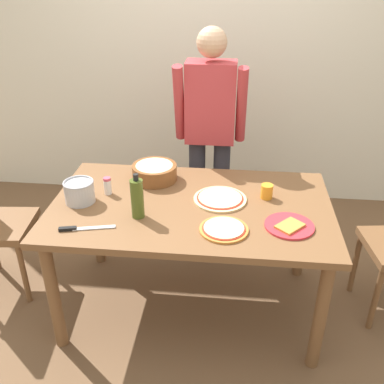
% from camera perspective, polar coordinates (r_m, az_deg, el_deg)
% --- Properties ---
extents(ground, '(8.00, 8.00, 0.00)m').
position_cam_1_polar(ground, '(2.97, -0.10, -14.32)').
color(ground, brown).
extents(wall_back, '(5.60, 0.10, 2.60)m').
position_cam_1_polar(wall_back, '(3.84, 2.53, 17.68)').
color(wall_back, silver).
rests_on(wall_back, ground).
extents(dining_table, '(1.60, 0.96, 0.76)m').
position_cam_1_polar(dining_table, '(2.56, -0.12, -3.30)').
color(dining_table, brown).
rests_on(dining_table, ground).
extents(person_cook, '(0.49, 0.25, 1.62)m').
position_cam_1_polar(person_cook, '(3.12, 2.35, 8.23)').
color(person_cook, '#2D2D38').
rests_on(person_cook, ground).
extents(pizza_raw_on_board, '(0.31, 0.31, 0.02)m').
position_cam_1_polar(pizza_raw_on_board, '(2.56, 3.65, -0.86)').
color(pizza_raw_on_board, beige).
rests_on(pizza_raw_on_board, dining_table).
extents(pizza_cooked_on_tray, '(0.26, 0.26, 0.02)m').
position_cam_1_polar(pizza_cooked_on_tray, '(2.28, 4.14, -4.79)').
color(pizza_cooked_on_tray, '#C67A33').
rests_on(pizza_cooked_on_tray, dining_table).
extents(plate_with_slice, '(0.26, 0.26, 0.02)m').
position_cam_1_polar(plate_with_slice, '(2.36, 12.49, -4.30)').
color(plate_with_slice, red).
rests_on(plate_with_slice, dining_table).
extents(popcorn_bowl, '(0.28, 0.28, 0.11)m').
position_cam_1_polar(popcorn_bowl, '(2.77, -4.88, 2.76)').
color(popcorn_bowl, brown).
rests_on(popcorn_bowl, dining_table).
extents(olive_oil_bottle, '(0.07, 0.07, 0.26)m').
position_cam_1_polar(olive_oil_bottle, '(2.36, -7.11, -0.81)').
color(olive_oil_bottle, '#47561E').
rests_on(olive_oil_bottle, dining_table).
extents(steel_pot, '(0.17, 0.17, 0.13)m').
position_cam_1_polar(steel_pot, '(2.59, -14.37, 0.08)').
color(steel_pot, '#B7B7BC').
rests_on(steel_pot, dining_table).
extents(cup_orange, '(0.07, 0.07, 0.08)m').
position_cam_1_polar(cup_orange, '(2.59, 9.65, 0.07)').
color(cup_orange, orange).
rests_on(cup_orange, dining_table).
extents(salt_shaker, '(0.04, 0.04, 0.11)m').
position_cam_1_polar(salt_shaker, '(2.65, -10.87, 0.80)').
color(salt_shaker, white).
rests_on(salt_shaker, dining_table).
extents(chef_knife, '(0.29, 0.09, 0.02)m').
position_cam_1_polar(chef_knife, '(2.36, -14.28, -4.59)').
color(chef_knife, silver).
rests_on(chef_knife, dining_table).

